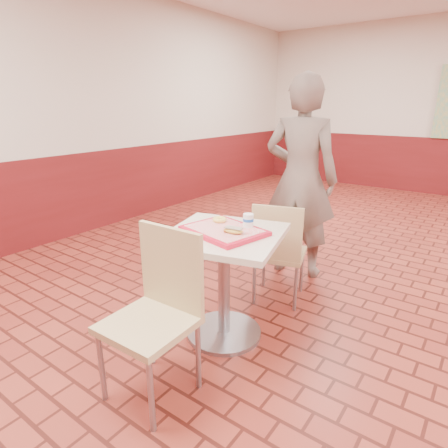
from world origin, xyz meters
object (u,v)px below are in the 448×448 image
Objects in this scene: customer at (301,179)px; chair_main_back at (278,248)px; paper_cup at (248,220)px; chair_main_front at (158,305)px; serving_tray at (224,230)px; main_table at (224,268)px; ring_donut at (219,219)px; long_john_donut at (233,231)px.

chair_main_back is at bearing 91.84° from customer.
customer is at bearing 98.56° from paper_cup.
chair_main_front is 0.68m from serving_tray.
paper_cup is at bearing 77.22° from chair_main_back.
chair_main_back is at bearing 83.34° from main_table.
ring_donut is at bearing 54.43° from chair_main_back.
paper_cup is (0.22, 0.02, 0.03)m from ring_donut.
paper_cup is (0.11, 0.74, 0.32)m from chair_main_front.
chair_main_front reaches higher than paper_cup.
long_john_donut reaches higher than main_table.
chair_main_front is 10.78× the size of paper_cup.
customer is at bearing -94.65° from chair_main_back.
paper_cup reaches higher than main_table.
paper_cup is (0.01, 0.17, 0.03)m from long_john_donut.
long_john_donut is (0.17, -1.33, -0.10)m from customer.
serving_tray is at bearing -90.00° from main_table.
chair_main_front is 6.88× the size of long_john_donut.
main_table is 0.33m from ring_donut.
customer reaches higher than long_john_donut.
chair_main_back reaches higher than main_table.
chair_main_back is 0.46× the size of customer.
main_table is 0.82× the size of chair_main_front.
customer reaches higher than ring_donut.
chair_main_back reaches higher than long_john_donut.
chair_main_front is 1.95m from customer.
main_table is 5.62× the size of long_john_donut.
long_john_donut is at bearing 86.96° from customer.
customer is at bearing 90.33° from chair_main_front.
long_john_donut reaches higher than ring_donut.
chair_main_back is 1.71× the size of serving_tray.
long_john_donut is (0.10, 0.58, 0.29)m from chair_main_front.
chair_main_front is 1.27m from chair_main_back.
ring_donut is (-0.05, -1.19, -0.10)m from customer.
serving_tray reaches higher than main_table.
main_table is 1.56× the size of serving_tray.
paper_cup reaches higher than chair_main_back.
ring_donut is (-0.11, 0.10, 0.30)m from main_table.
customer is at bearing 97.27° from long_john_donut.
chair_main_back is at bearing 71.23° from ring_donut.
paper_cup reaches higher than serving_tray.
long_john_donut is at bearing -24.20° from main_table.
paper_cup is at bearing 88.21° from long_john_donut.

